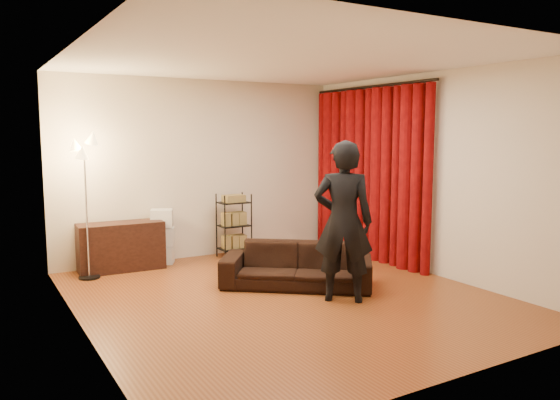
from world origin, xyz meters
TOP-DOWN VIEW (x-y plane):
  - floor at (0.00, 0.00)m, footprint 5.00×5.00m
  - ceiling at (0.00, 0.00)m, footprint 5.00×5.00m
  - wall_back at (0.00, 2.50)m, footprint 5.00×0.00m
  - wall_front at (0.00, -2.50)m, footprint 5.00×0.00m
  - wall_left at (-2.25, 0.00)m, footprint 0.00×5.00m
  - wall_right at (2.25, 0.00)m, footprint 0.00×5.00m
  - curtain_rod at (2.15, 1.12)m, footprint 0.04×2.65m
  - curtain at (2.13, 1.12)m, footprint 0.22×2.65m
  - sofa at (0.34, 0.30)m, footprint 1.89×1.69m
  - person at (0.49, -0.44)m, footprint 0.79×0.75m
  - media_cabinet at (-1.33, 2.23)m, footprint 1.16×0.48m
  - storage_boxes at (-0.71, 2.31)m, footprint 0.40×0.37m
  - wire_shelf at (0.37, 2.16)m, footprint 0.48×0.37m
  - floor_lamp at (-1.81, 2.00)m, footprint 0.36×0.36m

SIDE VIEW (x-z plane):
  - floor at x=0.00m, z-range 0.00..0.00m
  - sofa at x=0.34m, z-range 0.00..0.54m
  - media_cabinet at x=-1.33m, z-range 0.00..0.67m
  - storage_boxes at x=-0.71m, z-range 0.00..0.80m
  - wire_shelf at x=0.37m, z-range 0.00..0.98m
  - person at x=0.49m, z-range 0.00..1.82m
  - floor_lamp at x=-1.81m, z-range 0.00..1.84m
  - curtain at x=2.13m, z-range 0.00..2.55m
  - wall_back at x=0.00m, z-range -1.15..3.85m
  - wall_front at x=0.00m, z-range -1.15..3.85m
  - wall_left at x=-2.25m, z-range -1.15..3.85m
  - wall_right at x=2.25m, z-range -1.15..3.85m
  - curtain_rod at x=2.15m, z-range 2.56..2.60m
  - ceiling at x=0.00m, z-range 2.70..2.70m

